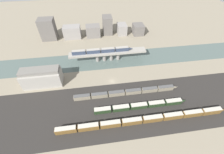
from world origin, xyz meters
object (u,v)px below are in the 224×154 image
(train_on_bridge, at_px, (102,51))
(train_yard_near, at_px, (144,120))
(warehouse_building, at_px, (42,77))
(train_yard_far, at_px, (127,92))
(train_yard_mid, at_px, (141,106))

(train_on_bridge, distance_m, train_yard_near, 64.91)
(train_yard_near, xyz_separation_m, warehouse_building, (-63.33, 39.97, 4.58))
(train_yard_near, relative_size, warehouse_building, 3.83)
(train_on_bridge, distance_m, train_yard_far, 42.54)
(train_on_bridge, distance_m, warehouse_building, 50.13)
(train_yard_mid, relative_size, warehouse_building, 2.24)
(train_on_bridge, bearing_deg, train_yard_near, -73.47)
(train_yard_far, distance_m, warehouse_building, 60.68)
(warehouse_building, bearing_deg, train_on_bridge, 25.82)
(train_yard_mid, bearing_deg, train_yard_far, 118.75)
(train_on_bridge, bearing_deg, train_yard_mid, -69.49)
(train_on_bridge, height_order, train_yard_near, train_on_bridge)
(train_yard_near, height_order, train_yard_far, train_yard_near)
(train_on_bridge, relative_size, train_yard_far, 0.69)
(train_yard_mid, distance_m, train_yard_far, 13.67)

